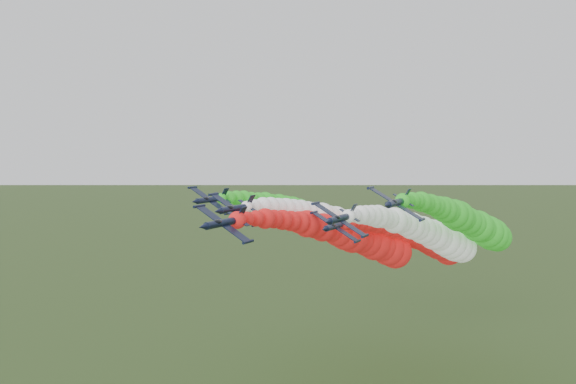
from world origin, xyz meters
name	(u,v)px	position (x,y,z in m)	size (l,w,h in m)	color
jet_lead	(359,239)	(-1.85, 30.45, 37.03)	(17.81, 71.39, 20.01)	black
jet_inner_left	(357,228)	(-6.75, 42.70, 37.66)	(18.31, 71.89, 20.51)	black
jet_inner_right	(434,236)	(11.22, 45.75, 36.69)	(17.67, 71.25, 19.87)	black
jet_outer_left	(324,219)	(-19.97, 53.27, 38.17)	(17.42, 70.99, 19.61)	black
jet_outer_right	(472,224)	(19.15, 49.95, 39.44)	(17.43, 71.01, 19.63)	black
jet_trail	(421,239)	(5.84, 55.78, 34.12)	(17.89, 71.47, 20.09)	black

